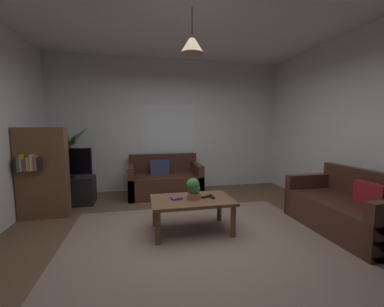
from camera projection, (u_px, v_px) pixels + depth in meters
name	position (u px, v px, depth m)	size (l,w,h in m)	color
floor	(197.00, 238.00, 3.11)	(5.04, 5.06, 0.02)	brown
rug	(201.00, 245.00, 2.92)	(3.28, 2.78, 0.01)	gray
wall_back	(171.00, 125.00, 5.44)	(5.16, 0.06, 2.87)	silver
wall_right	(370.00, 125.00, 3.49)	(0.06, 5.06, 2.87)	silver
window_pane	(169.00, 129.00, 5.40)	(1.16, 0.01, 1.02)	white
couch_under_window	(165.00, 182.00, 5.03)	(1.45, 0.83, 0.82)	#47281E
couch_right_side	(347.00, 211.00, 3.29)	(0.83, 1.53, 0.82)	#47281E
coffee_table	(192.00, 204.00, 3.26)	(1.08, 0.67, 0.45)	brown
book_on_table_0	(176.00, 198.00, 3.22)	(0.14, 0.10, 0.03)	#72387F
remote_on_table_0	(212.00, 197.00, 3.31)	(0.05, 0.16, 0.02)	black
remote_on_table_1	(207.00, 196.00, 3.31)	(0.05, 0.16, 0.02)	black
potted_plant_on_table	(194.00, 188.00, 3.22)	(0.19, 0.19, 0.28)	#B77051
tv_stand	(68.00, 191.00, 4.40)	(0.90, 0.44, 0.50)	black
tv	(66.00, 163.00, 4.32)	(0.85, 0.16, 0.53)	black
potted_palm_corner	(71.00, 166.00, 4.84)	(0.84, 0.73, 1.44)	beige
bookshelf_corner	(42.00, 173.00, 3.72)	(0.70, 0.31, 1.40)	brown
pendant_lamp	(192.00, 44.00, 3.02)	(0.29, 0.29, 0.54)	black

